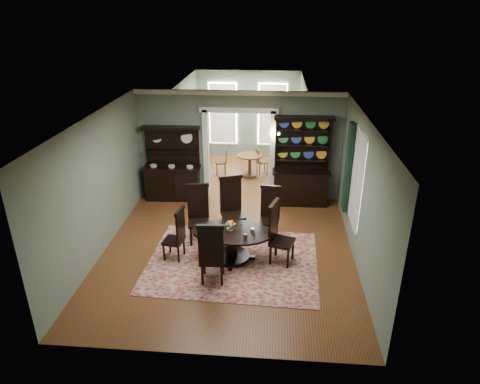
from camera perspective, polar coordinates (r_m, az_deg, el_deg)
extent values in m
cube|color=brown|center=(9.54, -1.67, -8.11)|extent=(5.50, 6.00, 0.01)
cube|color=white|center=(8.34, -1.91, 9.65)|extent=(5.50, 6.00, 0.01)
cube|color=slate|center=(9.53, -18.45, 0.73)|extent=(0.01, 6.00, 3.00)
cube|color=slate|center=(8.97, 15.96, -0.41)|extent=(0.01, 6.00, 3.00)
cube|color=slate|center=(6.24, -4.90, -10.98)|extent=(5.50, 0.01, 3.00)
cube|color=slate|center=(11.92, -8.96, 6.30)|extent=(1.85, 0.01, 3.00)
cube|color=slate|center=(11.62, 8.92, 5.84)|extent=(1.85, 0.01, 3.00)
cube|color=slate|center=(11.31, -0.14, 12.19)|extent=(1.80, 0.01, 0.50)
cube|color=silver|center=(11.22, -0.16, 13.08)|extent=(5.50, 0.10, 0.12)
cube|color=brown|center=(13.78, 0.49, 2.41)|extent=(3.50, 3.50, 0.01)
cube|color=white|center=(12.98, 0.54, 14.84)|extent=(3.50, 3.50, 0.01)
cube|color=slate|center=(13.54, -6.97, 8.55)|extent=(0.01, 3.50, 3.00)
cube|color=slate|center=(13.29, 8.14, 8.20)|extent=(0.01, 3.50, 3.00)
cube|color=slate|center=(14.99, 1.03, 10.24)|extent=(3.50, 0.01, 3.00)
cube|color=silver|center=(15.01, -2.28, 10.44)|extent=(1.05, 0.06, 2.20)
cube|color=silver|center=(14.90, 4.33, 10.29)|extent=(1.05, 0.06, 2.20)
cube|color=silver|center=(11.81, -4.50, 5.08)|extent=(0.14, 0.25, 2.50)
cube|color=silver|center=(11.67, 4.30, 4.85)|extent=(0.14, 0.25, 2.50)
cube|color=silver|center=(11.36, -0.13, 10.95)|extent=(2.08, 0.25, 0.14)
cube|color=white|center=(9.47, 15.35, 1.64)|extent=(0.02, 1.10, 2.00)
cube|color=silver|center=(9.47, 15.26, 1.64)|extent=(0.01, 1.22, 2.12)
cube|color=black|center=(10.08, 14.22, 3.13)|extent=(0.10, 0.35, 2.10)
cube|color=#C38B34|center=(11.41, 4.64, 7.56)|extent=(0.08, 0.05, 0.18)
sphere|color=#FFD88C|center=(11.24, 4.13, 7.75)|extent=(0.07, 0.07, 0.07)
sphere|color=#FFD88C|center=(11.24, 5.16, 7.71)|extent=(0.07, 0.07, 0.07)
cube|color=maroon|center=(9.24, -0.95, -9.20)|extent=(3.66, 2.92, 0.01)
ellipsoid|color=black|center=(9.01, -1.06, -5.36)|extent=(1.77, 1.18, 0.04)
cylinder|color=black|center=(9.02, -1.06, -5.53)|extent=(1.67, 1.67, 0.03)
cylinder|color=black|center=(9.16, -1.04, -7.05)|extent=(0.22, 0.22, 0.59)
cylinder|color=black|center=(9.32, -1.03, -8.61)|extent=(0.75, 0.75, 0.09)
cylinder|color=white|center=(9.02, -1.32, -4.98)|extent=(0.24, 0.24, 0.04)
cube|color=black|center=(9.77, -5.51, -4.11)|extent=(0.56, 0.54, 0.06)
cube|color=black|center=(9.77, -5.62, -1.37)|extent=(0.48, 0.14, 0.82)
cube|color=black|center=(9.60, -5.72, 0.88)|extent=(0.53, 0.17, 0.08)
cylinder|color=black|center=(9.72, -6.55, -5.93)|extent=(0.05, 0.05, 0.48)
cylinder|color=black|center=(9.72, -4.32, -5.84)|extent=(0.05, 0.05, 0.48)
cylinder|color=black|center=(10.05, -6.55, -4.86)|extent=(0.05, 0.05, 0.48)
cylinder|color=black|center=(10.05, -4.40, -4.77)|extent=(0.05, 0.05, 0.48)
cube|color=black|center=(9.97, -0.91, -3.18)|extent=(0.65, 0.63, 0.07)
cube|color=black|center=(9.97, -1.25, -0.36)|extent=(0.50, 0.23, 0.86)
cube|color=black|center=(9.80, -1.28, 1.99)|extent=(0.54, 0.27, 0.09)
cylinder|color=black|center=(9.88, -1.72, -5.15)|extent=(0.06, 0.06, 0.51)
cylinder|color=black|center=(9.97, 0.51, -4.85)|extent=(0.06, 0.06, 0.51)
cylinder|color=black|center=(10.22, -2.27, -4.10)|extent=(0.06, 0.06, 0.51)
cylinder|color=black|center=(10.31, -0.11, -3.82)|extent=(0.06, 0.06, 0.51)
cube|color=black|center=(9.88, 3.88, -3.93)|extent=(0.49, 0.47, 0.06)
cube|color=black|center=(9.88, 4.09, -1.41)|extent=(0.45, 0.10, 0.76)
cube|color=black|center=(9.72, 4.15, 0.67)|extent=(0.49, 0.12, 0.08)
cylinder|color=black|center=(9.85, 2.70, -5.46)|extent=(0.05, 0.05, 0.45)
cylinder|color=black|center=(9.82, 4.73, -5.64)|extent=(0.05, 0.05, 0.45)
cylinder|color=black|center=(10.16, 2.99, -4.50)|extent=(0.05, 0.05, 0.45)
cylinder|color=black|center=(10.12, 4.96, -4.67)|extent=(0.05, 0.05, 0.45)
cube|color=black|center=(9.26, -8.86, -6.43)|extent=(0.46, 0.48, 0.05)
cube|color=black|center=(9.02, -7.94, -4.60)|extent=(0.11, 0.42, 0.71)
cube|color=black|center=(8.85, -8.07, -2.52)|extent=(0.13, 0.46, 0.07)
cylinder|color=black|center=(9.55, -9.33, -6.90)|extent=(0.05, 0.05, 0.42)
cylinder|color=black|center=(9.30, -10.11, -7.90)|extent=(0.05, 0.05, 0.42)
cylinder|color=black|center=(9.44, -7.48, -7.18)|extent=(0.05, 0.05, 0.42)
cylinder|color=black|center=(9.18, -8.21, -8.20)|extent=(0.05, 0.05, 0.42)
cube|color=black|center=(9.02, 5.66, -6.67)|extent=(0.58, 0.60, 0.06)
cube|color=black|center=(8.87, 4.46, -4.08)|extent=(0.19, 0.48, 0.82)
cube|color=black|center=(8.68, 4.55, -1.64)|extent=(0.23, 0.52, 0.08)
cylinder|color=black|center=(8.95, 6.41, -8.79)|extent=(0.05, 0.05, 0.48)
cylinder|color=black|center=(9.26, 7.07, -7.60)|extent=(0.05, 0.05, 0.48)
cylinder|color=black|center=(9.04, 4.08, -8.34)|extent=(0.05, 0.05, 0.48)
cylinder|color=black|center=(9.34, 4.82, -7.18)|extent=(0.05, 0.05, 0.48)
cube|color=black|center=(8.45, -3.69, -8.94)|extent=(0.50, 0.48, 0.06)
cube|color=black|center=(8.05, -3.89, -7.26)|extent=(0.48, 0.08, 0.81)
cube|color=black|center=(7.84, -3.98, -4.67)|extent=(0.52, 0.10, 0.08)
cylinder|color=black|center=(8.72, -2.31, -9.62)|extent=(0.05, 0.05, 0.48)
cylinder|color=black|center=(8.75, -4.79, -9.56)|extent=(0.05, 0.05, 0.48)
cylinder|color=black|center=(8.41, -2.46, -11.03)|extent=(0.05, 0.05, 0.48)
cylinder|color=black|center=(8.44, -5.04, -10.96)|extent=(0.05, 0.05, 0.48)
cube|color=black|center=(12.02, -8.91, 1.15)|extent=(1.48, 0.57, 0.91)
cube|color=black|center=(11.85, -9.05, 3.27)|extent=(1.58, 0.62, 0.05)
cube|color=black|center=(11.85, -9.00, 6.09)|extent=(1.46, 0.14, 1.08)
cube|color=black|center=(11.80, -9.07, 5.44)|extent=(1.43, 0.32, 0.04)
cube|color=black|center=(11.60, -9.29, 8.41)|extent=(1.56, 0.39, 0.07)
cube|color=black|center=(11.69, 8.04, 0.56)|extent=(1.44, 0.53, 0.92)
cube|color=black|center=(11.51, 8.18, 2.72)|extent=(1.55, 0.59, 0.04)
cube|color=black|center=(11.47, 8.33, 6.38)|extent=(1.44, 0.08, 1.39)
cube|color=black|center=(11.35, 4.83, 6.36)|extent=(0.06, 0.27, 1.44)
cube|color=black|center=(11.44, 11.86, 6.07)|extent=(0.06, 0.27, 1.44)
cube|color=black|center=(11.16, 8.59, 9.70)|extent=(1.54, 0.35, 0.08)
cube|color=black|center=(11.51, 8.24, 4.28)|extent=(1.44, 0.29, 0.03)
cube|color=black|center=(11.38, 8.36, 6.23)|extent=(1.44, 0.29, 0.03)
cube|color=black|center=(11.26, 8.48, 8.21)|extent=(1.44, 0.29, 0.03)
cylinder|color=#572E19|center=(13.36, 1.30, 4.89)|extent=(0.77, 0.77, 0.04)
cylinder|color=#572E19|center=(13.47, 1.29, 3.54)|extent=(0.10, 0.10, 0.67)
cylinder|color=#572E19|center=(13.59, 1.27, 2.25)|extent=(0.42, 0.42, 0.06)
cylinder|color=#572E19|center=(13.60, -2.57, 3.99)|extent=(0.37, 0.37, 0.04)
cube|color=#572E19|center=(13.52, -1.88, 4.93)|extent=(0.08, 0.33, 0.46)
cylinder|color=#572E19|center=(13.79, -3.11, 3.34)|extent=(0.03, 0.03, 0.42)
cylinder|color=#572E19|center=(13.55, -3.08, 2.96)|extent=(0.03, 0.03, 0.42)
cylinder|color=#572E19|center=(13.79, -2.03, 3.37)|extent=(0.03, 0.03, 0.42)
cylinder|color=#572E19|center=(13.55, -1.99, 2.99)|extent=(0.03, 0.03, 0.42)
cylinder|color=#572E19|center=(13.66, 2.98, 4.05)|extent=(0.36, 0.36, 0.04)
cube|color=#572E19|center=(13.54, 2.35, 4.89)|extent=(0.14, 0.32, 0.46)
cylinder|color=#572E19|center=(13.66, 3.65, 3.12)|extent=(0.03, 0.03, 0.41)
cylinder|color=#572E19|center=(13.89, 3.29, 3.48)|extent=(0.03, 0.03, 0.41)
cylinder|color=#572E19|center=(13.58, 2.63, 3.01)|extent=(0.03, 0.03, 0.41)
cylinder|color=#572E19|center=(13.81, 2.29, 3.38)|extent=(0.03, 0.03, 0.41)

